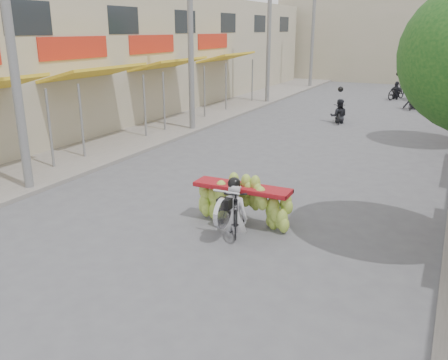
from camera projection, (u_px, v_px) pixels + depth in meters
ground at (119, 286)px, 8.22m from camera, size 120.00×120.00×0.00m
sidewalk_left at (194, 116)px, 23.97m from camera, size 4.00×60.00×0.12m
shophouse_row_left at (99, 55)px, 24.30m from camera, size 9.77×40.00×6.00m
far_building at (402, 38)px, 39.65m from camera, size 20.00×6.00×7.00m
utility_pole_near at (10, 39)px, 11.83m from camera, size 0.60×0.24×8.00m
utility_pole_mid at (190, 35)px, 19.53m from camera, size 0.60×0.24×8.00m
utility_pole_far at (269, 33)px, 27.22m from camera, size 0.60×0.24×8.00m
utility_pole_back at (313, 32)px, 34.92m from camera, size 0.60×0.24×8.00m
banana_motorbike at (238, 198)px, 10.44m from camera, size 2.22×1.89×2.07m
bg_motorbike_a at (339, 106)px, 22.28m from camera, size 0.88×1.52×1.95m
bg_motorbike_b at (414, 94)px, 25.99m from camera, size 1.13×1.84×1.95m
bg_motorbike_c at (397, 87)px, 29.77m from camera, size 1.26×1.91×1.95m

